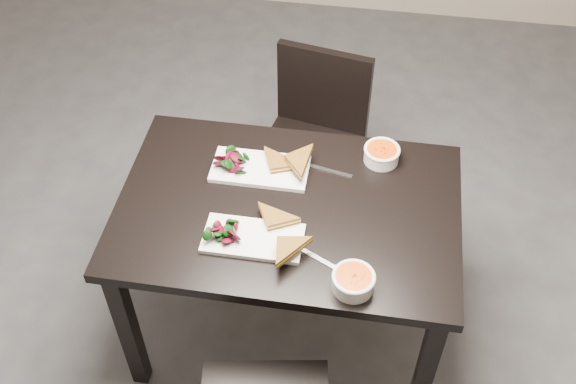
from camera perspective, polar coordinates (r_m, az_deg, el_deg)
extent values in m
plane|color=#47474C|center=(3.05, -6.22, -9.41)|extent=(5.00, 5.00, 0.00)
cube|color=black|center=(2.40, 0.00, -1.47)|extent=(1.20, 0.80, 0.04)
cube|color=black|center=(2.62, -13.21, -11.05)|extent=(0.06, 0.06, 0.71)
cube|color=black|center=(2.51, 11.39, -14.41)|extent=(0.06, 0.06, 0.71)
cube|color=black|center=(3.00, -9.21, -0.23)|extent=(0.06, 0.06, 0.71)
cube|color=black|center=(2.91, 11.66, -2.67)|extent=(0.06, 0.06, 0.71)
cube|color=black|center=(3.04, 1.74, 3.26)|extent=(0.49, 0.49, 0.04)
cube|color=black|center=(3.12, -2.55, -1.10)|extent=(0.05, 0.05, 0.41)
cube|color=black|center=(3.05, 3.76, -2.81)|extent=(0.05, 0.05, 0.41)
cube|color=black|center=(3.36, -0.27, 3.19)|extent=(0.05, 0.05, 0.41)
cube|color=black|center=(3.29, 5.64, 1.69)|extent=(0.05, 0.05, 0.41)
cube|color=black|center=(3.03, 3.00, 8.61)|extent=(0.42, 0.12, 0.40)
cube|color=white|center=(2.28, -2.93, -3.90)|extent=(0.33, 0.17, 0.02)
cylinder|color=white|center=(2.16, 5.47, -7.53)|extent=(0.13, 0.13, 0.05)
cylinder|color=#EC420A|center=(2.14, 5.51, -7.17)|extent=(0.11, 0.11, 0.02)
torus|color=white|center=(2.13, 5.52, -7.06)|extent=(0.14, 0.14, 0.01)
cube|color=silver|center=(2.24, 2.49, -5.54)|extent=(0.17, 0.09, 0.00)
cube|color=white|center=(2.50, -2.34, 1.93)|extent=(0.35, 0.18, 0.02)
cylinder|color=white|center=(2.55, 7.81, 3.06)|extent=(0.13, 0.13, 0.05)
cylinder|color=#EC420A|center=(2.53, 7.86, 3.42)|extent=(0.11, 0.11, 0.02)
torus|color=white|center=(2.53, 7.88, 3.54)|extent=(0.13, 0.13, 0.01)
cube|color=silver|center=(2.51, 3.42, 1.81)|extent=(0.18, 0.05, 0.00)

